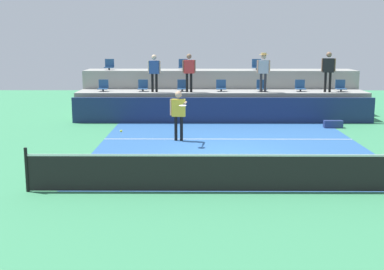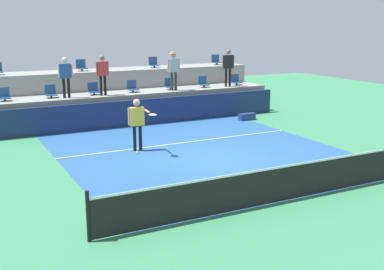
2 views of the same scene
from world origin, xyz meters
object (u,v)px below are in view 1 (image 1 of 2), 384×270
at_px(stadium_chair_lower_right, 300,87).
at_px(spectator_in_grey, 154,70).
at_px(stadium_chair_lower_mid_right, 262,86).
at_px(stadium_chair_lower_far_left, 103,86).
at_px(stadium_chair_upper_left, 183,65).
at_px(stadium_chair_upper_far_left, 109,65).
at_px(equipment_bag, 333,124).
at_px(stadium_chair_upper_right, 257,65).
at_px(stadium_chair_lower_left, 143,86).
at_px(spectator_with_hat, 263,68).
at_px(stadium_chair_upper_far_right, 329,65).
at_px(spectator_in_white, 189,69).
at_px(stadium_chair_lower_mid_left, 182,86).
at_px(tennis_player, 179,110).
at_px(stadium_chair_lower_far_right, 341,87).
at_px(spectator_leaning_on_rail, 328,68).
at_px(stadium_chair_lower_center, 221,86).
at_px(tennis_ball, 121,131).

relative_size(stadium_chair_lower_right, spectator_in_grey, 0.32).
bearing_deg(stadium_chair_lower_mid_right, stadium_chair_lower_far_left, 180.00).
distance_m(stadium_chair_lower_mid_right, stadium_chair_upper_left, 4.09).
xyz_separation_m(stadium_chair_lower_mid_right, stadium_chair_upper_far_left, (-7.16, 1.80, 0.85)).
height_order(stadium_chair_lower_far_left, equipment_bag, stadium_chair_lower_far_left).
bearing_deg(stadium_chair_upper_left, stadium_chair_upper_right, 0.00).
bearing_deg(stadium_chair_lower_left, stadium_chair_upper_left, 45.28).
distance_m(stadium_chair_upper_right, spectator_with_hat, 2.18).
relative_size(stadium_chair_upper_far_right, spectator_in_white, 0.31).
distance_m(stadium_chair_lower_mid_left, tennis_player, 5.15).
bearing_deg(stadium_chair_lower_right, stadium_chair_lower_mid_left, 180.00).
bearing_deg(stadium_chair_lower_right, stadium_chair_lower_far_left, 180.00).
height_order(stadium_chair_lower_far_right, spectator_leaning_on_rail, spectator_leaning_on_rail).
bearing_deg(stadium_chair_lower_far_left, stadium_chair_lower_right, 0.00).
distance_m(stadium_chair_lower_center, stadium_chair_upper_far_left, 5.69).
xyz_separation_m(stadium_chair_upper_right, spectator_in_white, (-3.24, -2.18, -0.05)).
distance_m(spectator_in_white, spectator_leaning_on_rail, 6.14).
bearing_deg(stadium_chair_upper_right, stadium_chair_upper_left, 180.00).
relative_size(stadium_chair_lower_mid_left, tennis_ball, 7.65).
bearing_deg(stadium_chair_upper_left, spectator_in_grey, -119.33).
distance_m(stadium_chair_upper_right, tennis_ball, 11.95).
distance_m(stadium_chair_lower_far_left, spectator_leaning_on_rail, 10.07).
bearing_deg(spectator_in_white, stadium_chair_upper_far_left, 150.67).
bearing_deg(tennis_ball, spectator_in_grey, 88.22).
height_order(stadium_chair_lower_mid_right, stadium_chair_upper_left, stadium_chair_upper_left).
height_order(stadium_chair_upper_right, equipment_bag, stadium_chair_upper_right).
xyz_separation_m(stadium_chair_upper_far_left, spectator_in_grey, (2.35, -2.18, -0.07)).
distance_m(stadium_chair_upper_far_right, tennis_ball, 13.80).
relative_size(stadium_chair_upper_right, equipment_bag, 0.68).
xyz_separation_m(spectator_in_grey, equipment_bag, (7.45, -2.02, -2.09)).
bearing_deg(stadium_chair_upper_left, tennis_player, -90.04).
distance_m(stadium_chair_upper_far_right, tennis_player, 9.97).
bearing_deg(spectator_in_white, stadium_chair_upper_left, 98.06).
xyz_separation_m(spectator_in_white, equipment_bag, (5.92, -2.02, -2.12)).
distance_m(stadium_chair_upper_far_right, spectator_with_hat, 4.10).
xyz_separation_m(stadium_chair_lower_far_left, spectator_in_grey, (2.35, -0.38, 0.78)).
height_order(stadium_chair_upper_far_right, tennis_ball, stadium_chair_upper_far_right).
bearing_deg(spectator_in_white, spectator_with_hat, -0.00).
bearing_deg(stadium_chair_lower_mid_left, spectator_with_hat, -6.09).
xyz_separation_m(stadium_chair_lower_left, stadium_chair_lower_center, (3.53, 0.00, 0.00)).
bearing_deg(stadium_chair_lower_mid_left, stadium_chair_lower_left, 180.00).
bearing_deg(equipment_bag, stadium_chair_lower_mid_right, 137.81).
bearing_deg(stadium_chair_upper_right, spectator_in_white, -146.03).
relative_size(stadium_chair_lower_center, stadium_chair_lower_right, 1.00).
height_order(stadium_chair_lower_far_left, stadium_chair_upper_right, stadium_chair_upper_right).
height_order(stadium_chair_lower_far_left, spectator_in_grey, spectator_in_grey).
bearing_deg(stadium_chair_lower_far_right, spectator_in_grey, -177.37).
xyz_separation_m(stadium_chair_lower_far_left, spectator_with_hat, (7.17, -0.38, 0.85)).
bearing_deg(stadium_chair_lower_far_right, tennis_ball, -133.95).
bearing_deg(stadium_chair_lower_mid_right, equipment_bag, -42.19).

